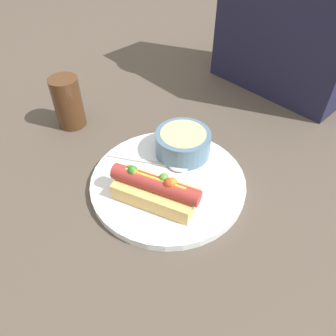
{
  "coord_description": "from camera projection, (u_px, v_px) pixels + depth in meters",
  "views": [
    {
      "loc": [
        0.31,
        -0.29,
        0.46
      ],
      "look_at": [
        0.0,
        0.0,
        0.05
      ],
      "focal_mm": 35.0,
      "sensor_mm": 36.0,
      "label": 1
    }
  ],
  "objects": [
    {
      "name": "ground_plane",
      "position": [
        168.0,
        185.0,
        0.63
      ],
      "size": [
        4.0,
        4.0,
        0.0
      ],
      "primitive_type": "plane",
      "color": "#4C4238"
    },
    {
      "name": "dinner_plate",
      "position": [
        168.0,
        182.0,
        0.62
      ],
      "size": [
        0.29,
        0.29,
        0.02
      ],
      "color": "white",
      "rests_on": "ground_plane"
    },
    {
      "name": "hot_dog",
      "position": [
        155.0,
        190.0,
        0.57
      ],
      "size": [
        0.16,
        0.11,
        0.06
      ],
      "rotation": [
        0.0,
        0.0,
        0.39
      ],
      "color": "#DBAD60",
      "rests_on": "dinner_plate"
    },
    {
      "name": "soup_bowl",
      "position": [
        183.0,
        142.0,
        0.66
      ],
      "size": [
        0.11,
        0.11,
        0.05
      ],
      "color": "slate",
      "rests_on": "dinner_plate"
    },
    {
      "name": "spoon",
      "position": [
        168.0,
        165.0,
        0.64
      ],
      "size": [
        0.15,
        0.11,
        0.01
      ],
      "rotation": [
        0.0,
        0.0,
        0.57
      ],
      "color": "#B7B7BC",
      "rests_on": "dinner_plate"
    },
    {
      "name": "drinking_glass",
      "position": [
        68.0,
        102.0,
        0.73
      ],
      "size": [
        0.06,
        0.06,
        0.12
      ],
      "color": "#4C2D19",
      "rests_on": "ground_plane"
    }
  ]
}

